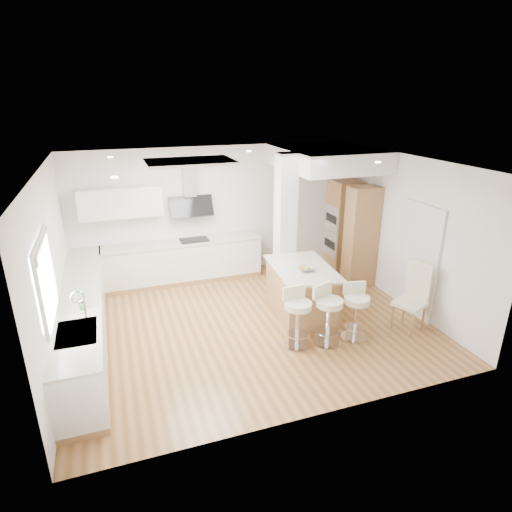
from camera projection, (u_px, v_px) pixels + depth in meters
name	position (u px, v px, depth m)	size (l,w,h in m)	color
ground	(249.00, 323.00, 7.58)	(6.00, 6.00, 0.00)	#A26F3C
ceiling	(249.00, 323.00, 7.58)	(6.00, 5.00, 0.02)	white
wall_back	(213.00, 212.00, 9.29)	(6.00, 0.04, 2.80)	white
wall_left	(52.00, 271.00, 6.16)	(0.04, 5.00, 2.80)	white
wall_right	(401.00, 231.00, 8.01)	(0.04, 5.00, 2.80)	white
skylight	(190.00, 162.00, 6.89)	(4.10, 2.10, 0.06)	silver
window_left	(45.00, 276.00, 5.28)	(0.06, 1.28, 1.07)	silver
doorway_right	(418.00, 262.00, 7.62)	(0.05, 1.00, 2.10)	#463D37
counter_left	(84.00, 318.00, 6.79)	(0.63, 4.50, 1.35)	#A67947
counter_back	(175.00, 251.00, 9.02)	(3.62, 0.63, 2.50)	#A67947
pillar	(285.00, 227.00, 8.25)	(0.35, 0.35, 2.80)	silver
soffit	(326.00, 158.00, 8.54)	(1.78, 2.20, 0.40)	white
oven_column	(350.00, 232.00, 9.12)	(0.63, 1.21, 2.10)	#A67947
peninsula	(301.00, 291.00, 7.73)	(1.14, 1.61, 1.00)	#A67947
bar_stool_a	(297.00, 315.00, 6.71)	(0.47, 0.47, 0.99)	silver
bar_stool_b	(328.00, 312.00, 6.77)	(0.57, 0.57, 1.00)	silver
bar_stool_c	(356.00, 309.00, 6.93)	(0.51, 0.51, 0.96)	silver
dining_chair	(414.00, 294.00, 7.23)	(0.60, 0.60, 1.18)	beige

